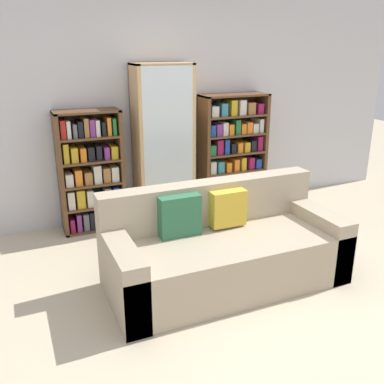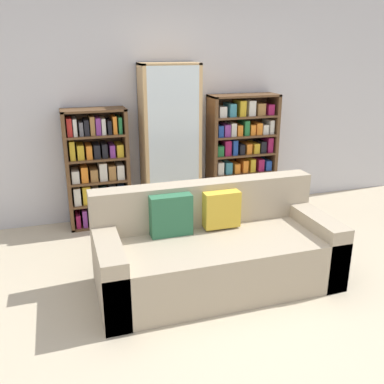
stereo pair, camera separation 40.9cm
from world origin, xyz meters
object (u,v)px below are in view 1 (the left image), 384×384
(couch, at_px, (223,250))
(bookshelf_left, at_px, (91,174))
(display_cabinet, at_px, (163,145))
(bookshelf_right, at_px, (232,154))
(wine_bottle, at_px, (246,222))

(couch, height_order, bookshelf_left, bookshelf_left)
(display_cabinet, bearing_deg, bookshelf_left, 178.94)
(bookshelf_left, distance_m, display_cabinet, 0.89)
(couch, distance_m, display_cabinet, 1.74)
(bookshelf_right, bearing_deg, couch, -120.43)
(display_cabinet, distance_m, wine_bottle, 1.31)
(bookshelf_right, relative_size, wine_bottle, 3.82)
(couch, distance_m, wine_bottle, 1.05)
(display_cabinet, bearing_deg, couch, -91.42)
(bookshelf_left, relative_size, display_cabinet, 0.74)
(bookshelf_right, distance_m, wine_bottle, 1.06)
(couch, bearing_deg, bookshelf_left, 116.30)
(bookshelf_left, distance_m, bookshelf_right, 1.79)
(wine_bottle, bearing_deg, couch, -131.43)
(bookshelf_left, distance_m, wine_bottle, 1.81)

